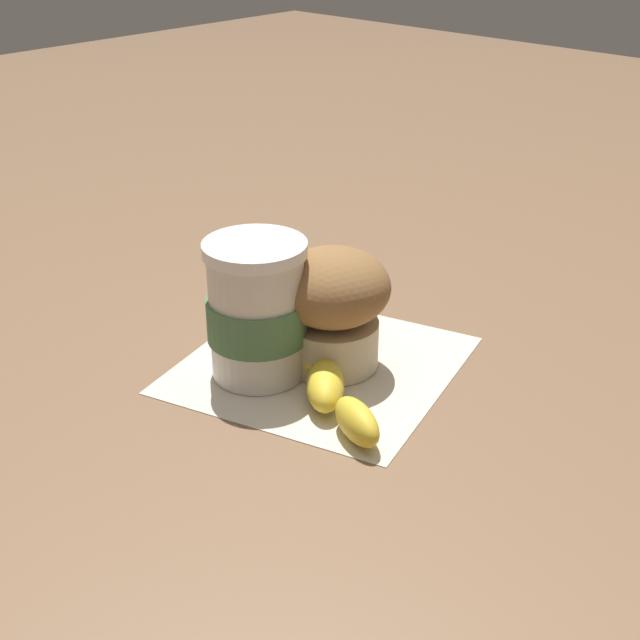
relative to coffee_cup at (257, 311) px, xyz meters
The scene contains 5 objects.
ground_plane 0.08m from the coffee_cup, 32.04° to the right, with size 3.00×3.00×0.00m, color brown.
paper_napkin 0.08m from the coffee_cup, 32.04° to the right, with size 0.22×0.22×0.00m, color beige.
coffee_cup is the anchor object (origin of this frame).
muffin 0.06m from the coffee_cup, 34.37° to the right, with size 0.10×0.10×0.10m.
banana 0.08m from the coffee_cup, 62.98° to the right, with size 0.17×0.15×0.03m.
Camera 1 is at (-0.49, -0.45, 0.38)m, focal length 50.00 mm.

